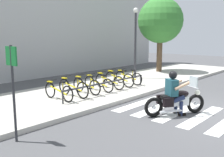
{
  "coord_description": "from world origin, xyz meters",
  "views": [
    {
      "loc": [
        -8.43,
        -3.05,
        2.53
      ],
      "look_at": [
        -1.11,
        3.29,
        0.92
      ],
      "focal_mm": 42.07,
      "sensor_mm": 36.0,
      "label": 1
    }
  ],
  "objects_px": {
    "bicycle_4": "(109,81)",
    "bicycle_5": "(119,79)",
    "bicycle_6": "(128,77)",
    "rider": "(174,90)",
    "motorcycle": "(176,101)",
    "bike_rack": "(108,83)",
    "bicycle_0": "(58,91)",
    "tree_near_rack": "(160,21)",
    "street_sign": "(13,76)",
    "bicycle_2": "(86,85)",
    "bicycle_1": "(73,88)",
    "bicycle_3": "(98,83)",
    "street_lamp": "(135,37)"
  },
  "relations": [
    {
      "from": "motorcycle",
      "to": "bike_rack",
      "type": "height_order",
      "value": "motorcycle"
    },
    {
      "from": "bicycle_6",
      "to": "bicycle_1",
      "type": "bearing_deg",
      "value": -179.99
    },
    {
      "from": "motorcycle",
      "to": "bicycle_2",
      "type": "bearing_deg",
      "value": 93.05
    },
    {
      "from": "rider",
      "to": "bike_rack",
      "type": "bearing_deg",
      "value": 80.31
    },
    {
      "from": "bicycle_1",
      "to": "bicycle_6",
      "type": "bearing_deg",
      "value": 0.01
    },
    {
      "from": "rider",
      "to": "bicycle_4",
      "type": "bearing_deg",
      "value": 71.77
    },
    {
      "from": "motorcycle",
      "to": "bicycle_2",
      "type": "height_order",
      "value": "motorcycle"
    },
    {
      "from": "motorcycle",
      "to": "bicycle_1",
      "type": "distance_m",
      "value": 4.0
    },
    {
      "from": "bike_rack",
      "to": "street_sign",
      "type": "relative_size",
      "value": 2.1
    },
    {
      "from": "motorcycle",
      "to": "bicycle_2",
      "type": "relative_size",
      "value": 1.17
    },
    {
      "from": "rider",
      "to": "tree_near_rack",
      "type": "height_order",
      "value": "tree_near_rack"
    },
    {
      "from": "bicycle_4",
      "to": "bicycle_6",
      "type": "bearing_deg",
      "value": 0.0
    },
    {
      "from": "bicycle_5",
      "to": "tree_near_rack",
      "type": "height_order",
      "value": "tree_near_rack"
    },
    {
      "from": "bicycle_4",
      "to": "bicycle_5",
      "type": "relative_size",
      "value": 0.99
    },
    {
      "from": "bike_rack",
      "to": "tree_near_rack",
      "type": "xyz_separation_m",
      "value": [
        7.13,
        1.83,
        2.86
      ]
    },
    {
      "from": "rider",
      "to": "bicycle_0",
      "type": "height_order",
      "value": "rider"
    },
    {
      "from": "bike_rack",
      "to": "bicycle_3",
      "type": "bearing_deg",
      "value": 90.0
    },
    {
      "from": "bicycle_5",
      "to": "street_sign",
      "type": "bearing_deg",
      "value": -162.32
    },
    {
      "from": "bicycle_5",
      "to": "bicycle_6",
      "type": "xyz_separation_m",
      "value": [
        0.71,
        0.0,
        -0.02
      ]
    },
    {
      "from": "bicycle_4",
      "to": "bicycle_1",
      "type": "bearing_deg",
      "value": -179.98
    },
    {
      "from": "bicycle_1",
      "to": "rider",
      "type": "bearing_deg",
      "value": -77.57
    },
    {
      "from": "bicycle_5",
      "to": "tree_near_rack",
      "type": "relative_size",
      "value": 0.35
    },
    {
      "from": "rider",
      "to": "motorcycle",
      "type": "bearing_deg",
      "value": -34.39
    },
    {
      "from": "bicycle_5",
      "to": "street_lamp",
      "type": "bearing_deg",
      "value": 19.56
    },
    {
      "from": "street_sign",
      "to": "bicycle_3",
      "type": "bearing_deg",
      "value": 22.28
    },
    {
      "from": "bicycle_2",
      "to": "street_sign",
      "type": "distance_m",
      "value": 4.83
    },
    {
      "from": "bicycle_3",
      "to": "street_lamp",
      "type": "relative_size",
      "value": 0.43
    },
    {
      "from": "motorcycle",
      "to": "bicycle_6",
      "type": "bearing_deg",
      "value": 56.12
    },
    {
      "from": "motorcycle",
      "to": "bicycle_3",
      "type": "xyz_separation_m",
      "value": [
        0.5,
        3.9,
        0.03
      ]
    },
    {
      "from": "motorcycle",
      "to": "bicycle_0",
      "type": "xyz_separation_m",
      "value": [
        -1.62,
        3.9,
        0.03
      ]
    },
    {
      "from": "bicycle_2",
      "to": "rider",
      "type": "bearing_deg",
      "value": -87.88
    },
    {
      "from": "bicycle_5",
      "to": "bicycle_4",
      "type": "bearing_deg",
      "value": 179.95
    },
    {
      "from": "motorcycle",
      "to": "bike_rack",
      "type": "xyz_separation_m",
      "value": [
        0.5,
        3.34,
        0.12
      ]
    },
    {
      "from": "bicycle_6",
      "to": "street_lamp",
      "type": "height_order",
      "value": "street_lamp"
    },
    {
      "from": "street_sign",
      "to": "tree_near_rack",
      "type": "relative_size",
      "value": 0.47
    },
    {
      "from": "bicycle_0",
      "to": "street_sign",
      "type": "bearing_deg",
      "value": -144.42
    },
    {
      "from": "bicycle_0",
      "to": "tree_near_rack",
      "type": "relative_size",
      "value": 0.33
    },
    {
      "from": "motorcycle",
      "to": "rider",
      "type": "bearing_deg",
      "value": 145.61
    },
    {
      "from": "bicycle_2",
      "to": "street_sign",
      "type": "bearing_deg",
      "value": -154.48
    },
    {
      "from": "bicycle_2",
      "to": "bicycle_5",
      "type": "relative_size",
      "value": 0.92
    },
    {
      "from": "motorcycle",
      "to": "street_sign",
      "type": "relative_size",
      "value": 0.81
    },
    {
      "from": "bicycle_4",
      "to": "street_lamp",
      "type": "distance_m",
      "value": 3.81
    },
    {
      "from": "bicycle_5",
      "to": "bicycle_1",
      "type": "bearing_deg",
      "value": -180.0
    },
    {
      "from": "bicycle_4",
      "to": "bicycle_3",
      "type": "bearing_deg",
      "value": 179.96
    },
    {
      "from": "bicycle_6",
      "to": "rider",
      "type": "bearing_deg",
      "value": -124.83
    },
    {
      "from": "bicycle_4",
      "to": "street_lamp",
      "type": "xyz_separation_m",
      "value": [
        3.16,
        0.87,
        1.94
      ]
    },
    {
      "from": "bike_rack",
      "to": "bicycle_2",
      "type": "bearing_deg",
      "value": 141.88
    },
    {
      "from": "bicycle_1",
      "to": "street_sign",
      "type": "bearing_deg",
      "value": -150.2
    },
    {
      "from": "motorcycle",
      "to": "street_sign",
      "type": "xyz_separation_m",
      "value": [
        -4.46,
        1.87,
        1.13
      ]
    },
    {
      "from": "bicycle_4",
      "to": "bicycle_5",
      "type": "bearing_deg",
      "value": -0.05
    }
  ]
}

